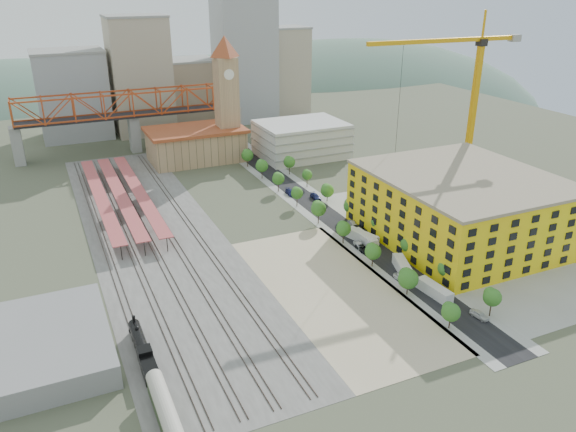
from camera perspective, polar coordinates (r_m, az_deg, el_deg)
name	(u,v)px	position (r m, az deg, el deg)	size (l,w,h in m)	color
ground	(294,236)	(160.15, 0.57, -2.05)	(400.00, 400.00, 0.00)	#474C38
ballast_strip	(154,234)	(165.61, -13.43, -1.83)	(36.00, 165.00, 0.06)	#605E59
dirt_lot	(334,291)	(133.72, 4.74, -7.56)	(28.00, 67.00, 0.06)	tan
street_asphalt	(319,209)	(178.97, 3.19, 0.71)	(12.00, 170.00, 0.06)	black
sidewalk_west	(304,212)	(176.67, 1.60, 0.43)	(3.00, 170.00, 0.04)	gray
sidewalk_east	(334,206)	(181.42, 4.73, 0.98)	(3.00, 170.00, 0.04)	gray
construction_pad	(465,235)	(168.32, 17.58, -1.89)	(50.00, 90.00, 0.06)	gray
rail_tracks	(148,235)	(165.30, -14.04, -1.90)	(26.56, 160.00, 0.18)	#382B23
platform_canopies	(119,193)	(188.74, -16.75, 2.23)	(16.00, 80.00, 4.12)	#AF4943
station_hall	(196,144)	(229.07, -9.33, 7.23)	(38.00, 24.00, 13.10)	tan
clock_tower	(226,87)	(225.93, -6.30, 12.91)	(12.00, 12.00, 52.00)	tan
parking_garage	(301,139)	(231.86, 1.36, 7.80)	(34.00, 26.00, 14.00)	silver
truss_bridge	(132,107)	(244.18, -15.61, 10.62)	(94.00, 9.60, 25.60)	gray
construction_building	(461,207)	(162.84, 17.18, 0.91)	(44.60, 50.60, 18.80)	#EFAC14
warehouse	(51,344)	(120.78, -22.97, -11.85)	(22.00, 32.00, 5.00)	gray
street_trees	(334,221)	(170.90, 4.73, -0.46)	(15.40, 124.40, 8.00)	#23641E
skyline	(185,78)	(285.83, -10.45, 13.59)	(133.00, 46.00, 60.00)	#9EA0A3
distant_hills	(203,188)	(431.65, -8.62, 2.80)	(647.00, 264.00, 227.00)	#4C6B59
locomotive	(142,349)	(114.91, -14.60, -12.90)	(2.62, 20.20, 5.05)	black
coach	(165,412)	(98.77, -12.35, -18.85)	(2.90, 16.84, 5.28)	#22311B
tower_crane	(467,85)	(192.33, 17.70, 12.56)	(55.28, 4.37, 59.00)	orange
site_trailer_a	(434,290)	(135.08, 14.65, -7.32)	(2.59, 9.85, 2.70)	silver
site_trailer_b	(402,267)	(143.74, 11.53, -5.06)	(2.60, 9.87, 2.70)	silver
site_trailer_c	(364,239)	(156.91, 7.77, -2.29)	(2.58, 9.81, 2.69)	silver
site_trailer_d	(362,237)	(157.76, 7.56, -2.12)	(2.66, 10.12, 2.77)	silver
car_0	(401,278)	(139.68, 11.42, -6.19)	(1.85, 4.59, 1.56)	silver
car_1	(359,245)	(154.20, 7.20, -2.98)	(1.58, 4.52, 1.49)	#9D9EA2
car_2	(363,248)	(152.70, 7.58, -3.29)	(2.33, 5.06, 1.41)	black
car_3	(290,192)	(190.57, 0.22, 2.42)	(2.21, 5.44, 1.58)	navy
car_4	(479,315)	(129.88, 18.87, -9.49)	(1.80, 4.47, 1.52)	silver
car_5	(352,224)	(167.63, 6.55, -0.77)	(1.43, 4.10, 1.35)	#939398
car_6	(361,229)	(163.88, 7.40, -1.36)	(2.51, 5.44, 1.51)	black
car_7	(315,197)	(187.01, 2.81, 1.97)	(2.19, 5.39, 1.56)	navy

